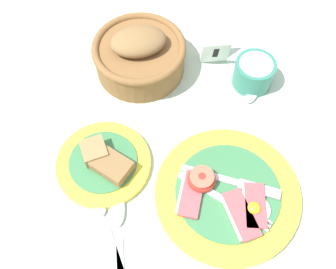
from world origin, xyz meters
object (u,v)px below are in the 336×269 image
at_px(breakfast_plate, 226,194).
at_px(teaspoon_stray, 102,212).
at_px(bread_plate, 104,162).
at_px(teaspoon_by_saucer, 118,222).
at_px(number_card, 215,49).
at_px(teaspoon_near_cup, 249,100).
at_px(bread_basket, 140,54).
at_px(sugar_cup, 254,73).

height_order(breakfast_plate, teaspoon_stray, breakfast_plate).
bearing_deg(bread_plate, teaspoon_by_saucer, -68.50).
bearing_deg(teaspoon_by_saucer, number_card, -32.62).
distance_m(teaspoon_near_cup, teaspoon_stray, 0.38).
height_order(bread_plate, number_card, number_card).
height_order(bread_basket, teaspoon_stray, bread_basket).
height_order(breakfast_plate, sugar_cup, sugar_cup).
relative_size(breakfast_plate, teaspoon_by_saucer, 1.38).
xyz_separation_m(breakfast_plate, sugar_cup, (0.05, 0.27, 0.02)).
relative_size(sugar_cup, bread_basket, 0.42).
distance_m(breakfast_plate, teaspoon_by_saucer, 0.20).
bearing_deg(sugar_cup, breakfast_plate, -101.09).
height_order(number_card, teaspoon_by_saucer, number_card).
xyz_separation_m(teaspoon_near_cup, teaspoon_stray, (-0.27, -0.27, 0.00)).
xyz_separation_m(sugar_cup, bread_basket, (-0.24, 0.02, 0.01)).
distance_m(bread_plate, number_card, 0.34).
distance_m(bread_basket, teaspoon_near_cup, 0.25).
distance_m(sugar_cup, bread_basket, 0.24).
height_order(bread_plate, bread_basket, bread_basket).
relative_size(breakfast_plate, bread_plate, 1.48).
relative_size(bread_basket, teaspoon_stray, 1.10).
relative_size(bread_basket, teaspoon_near_cup, 1.05).
bearing_deg(sugar_cup, number_card, 147.66).
xyz_separation_m(sugar_cup, number_card, (-0.08, 0.05, 0.00)).
height_order(teaspoon_by_saucer, teaspoon_stray, same).
bearing_deg(breakfast_plate, teaspoon_near_cup, 77.69).
height_order(sugar_cup, bread_basket, bread_basket).
xyz_separation_m(teaspoon_by_saucer, teaspoon_stray, (-0.03, 0.02, 0.00)).
distance_m(bread_basket, teaspoon_by_saucer, 0.36).
height_order(teaspoon_near_cup, teaspoon_stray, same).
xyz_separation_m(number_card, teaspoon_near_cup, (0.08, -0.11, -0.03)).
relative_size(sugar_cup, teaspoon_near_cup, 0.45).
bearing_deg(number_card, bread_plate, -135.89).
bearing_deg(bread_basket, teaspoon_by_saucer, -89.60).
bearing_deg(bread_basket, teaspoon_near_cup, -16.78).
bearing_deg(bread_plate, teaspoon_stray, -83.37).
height_order(number_card, teaspoon_stray, number_card).
bearing_deg(teaspoon_stray, bread_plate, -19.91).
relative_size(bread_basket, teaspoon_by_saucer, 1.03).
bearing_deg(breakfast_plate, bread_basket, 123.80).
distance_m(bread_basket, teaspoon_stray, 0.34).
xyz_separation_m(breakfast_plate, teaspoon_near_cup, (0.05, 0.21, -0.01)).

